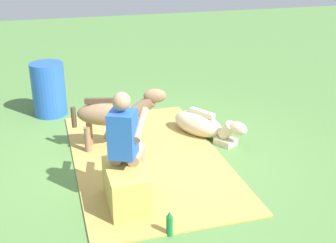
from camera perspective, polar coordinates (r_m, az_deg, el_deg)
The scene contains 8 objects.
ground_plane at distance 6.25m, azimuth -2.57°, elevation -4.62°, with size 24.00×24.00×0.00m, color #568442.
hay_patch at distance 6.23m, azimuth -2.64°, elevation -4.62°, with size 3.52×2.01×0.02m, color tan.
hay_bale at distance 5.11m, azimuth -5.43°, elevation -8.38°, with size 0.76×0.42×0.48m, color tan.
person_seated at distance 5.01m, azimuth -5.42°, elevation -2.40°, with size 0.72×0.59×1.36m.
pony_standing at distance 6.30m, azimuth -7.05°, elevation 0.99°, with size 0.55×1.32×0.92m.
pony_lying at distance 6.83m, azimuth 4.48°, elevation -0.44°, with size 1.28×0.92×0.42m.
soda_bottle at distance 4.68m, azimuth 0.19°, elevation -13.00°, with size 0.07×0.07×0.29m.
water_barrel at distance 7.85m, azimuth -15.07°, elevation 4.02°, with size 0.56×0.56×0.92m, color blue.
Camera 1 is at (-5.41, 1.26, 2.87)m, focal length 47.48 mm.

